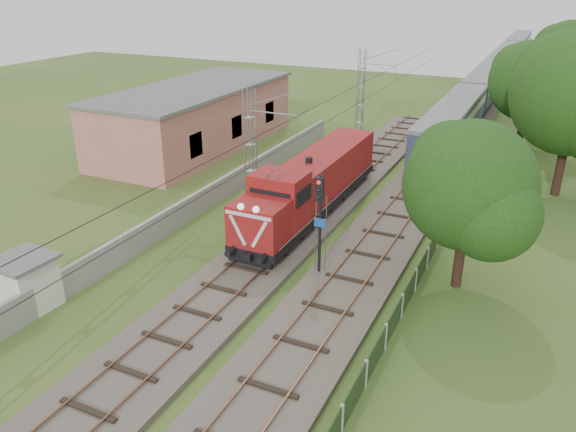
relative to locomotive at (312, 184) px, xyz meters
The scene contains 14 objects.
ground 14.27m from the locomotive, 90.00° to the right, with size 140.00×140.00×0.00m, color #305520.
track_main 7.38m from the locomotive, 90.00° to the right, with size 4.20×70.00×0.45m.
track_side 7.97m from the locomotive, 49.65° to the left, with size 4.20×80.00×0.45m.
catenary 4.10m from the locomotive, 144.35° to the right, with size 3.31×70.00×8.00m.
boundary_wall 6.97m from the locomotive, 161.99° to the right, with size 0.25×40.00×1.50m, color #9E9E99.
station_building 17.97m from the locomotive, 146.60° to the left, with size 8.40×20.40×5.22m.
fence 13.78m from the locomotive, 54.25° to the right, with size 0.12×32.00×1.20m.
locomotive is the anchor object (origin of this frame).
coach_rake 50.76m from the locomotive, 84.35° to the left, with size 2.82×84.22×3.26m.
signal_post 7.77m from the locomotive, 64.07° to the right, with size 0.59×0.46×5.35m.
relay_hut 16.74m from the locomotive, 116.28° to the right, with size 2.55×2.55×2.50m.
tree_a 11.24m from the locomotive, 25.82° to the right, with size 6.29×5.99×8.15m.
tree_c 24.40m from the locomotive, 64.43° to the left, with size 6.95×6.62×9.01m.
tree_d 36.45m from the locomotive, 68.66° to the left, with size 7.60×7.24×9.86m.
Camera 1 is at (12.48, -15.50, 13.94)m, focal length 35.00 mm.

